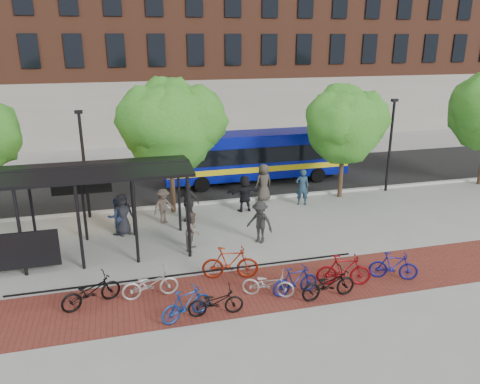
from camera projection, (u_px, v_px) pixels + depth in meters
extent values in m
plane|color=#9E9E99|center=(250.00, 231.00, 20.91)|extent=(160.00, 160.00, 0.00)
cube|color=black|center=(214.00, 180.00, 28.25)|extent=(160.00, 8.00, 0.01)
cube|color=#B7B7B2|center=(229.00, 201.00, 24.56)|extent=(160.00, 0.25, 0.12)
cube|color=maroon|center=(234.00, 293.00, 15.83)|extent=(24.00, 3.00, 0.01)
cube|color=black|center=(192.00, 285.00, 16.34)|extent=(12.00, 0.05, 0.95)
cube|color=brown|center=(277.00, 17.00, 44.05)|extent=(55.00, 14.00, 20.00)
cylinder|color=black|center=(20.00, 233.00, 16.50)|extent=(0.12, 0.12, 3.30)
cylinder|color=black|center=(32.00, 208.00, 18.98)|extent=(0.12, 0.12, 3.30)
cylinder|color=black|center=(80.00, 228.00, 16.99)|extent=(0.12, 0.12, 3.30)
cylinder|color=black|center=(83.00, 203.00, 19.47)|extent=(0.12, 0.12, 3.30)
cylinder|color=black|center=(136.00, 222.00, 17.48)|extent=(0.12, 0.12, 3.30)
cylinder|color=black|center=(132.00, 199.00, 19.95)|extent=(0.12, 0.12, 3.30)
cylinder|color=black|center=(189.00, 217.00, 17.96)|extent=(0.12, 0.12, 3.30)
cylinder|color=black|center=(179.00, 196.00, 20.44)|extent=(0.12, 0.12, 3.30)
cube|color=black|center=(46.00, 177.00, 16.77)|extent=(10.60, 1.65, 0.29)
cube|color=black|center=(50.00, 167.00, 18.06)|extent=(10.60, 1.65, 0.29)
cube|color=black|center=(54.00, 173.00, 18.83)|extent=(9.00, 0.10, 0.40)
cube|color=black|center=(82.00, 186.00, 19.32)|extent=(2.40, 0.12, 0.70)
cube|color=#FF7200|center=(82.00, 185.00, 19.39)|extent=(2.20, 0.02, 0.55)
cylinder|color=#382619|center=(173.00, 187.00, 22.81)|extent=(0.24, 0.24, 2.52)
sphere|color=#37731E|center=(170.00, 128.00, 21.88)|extent=(4.20, 4.20, 4.20)
sphere|color=#37731E|center=(191.00, 120.00, 22.23)|extent=(3.36, 3.36, 3.36)
sphere|color=#37731E|center=(152.00, 121.00, 21.28)|extent=(3.15, 3.15, 3.15)
sphere|color=#37731E|center=(170.00, 109.00, 22.02)|extent=(2.94, 2.94, 2.94)
cylinder|color=#382619|center=(341.00, 177.00, 25.04)|extent=(0.24, 0.24, 2.27)
sphere|color=#37731E|center=(344.00, 127.00, 24.20)|extent=(3.80, 3.80, 3.80)
sphere|color=#37731E|center=(359.00, 120.00, 24.52)|extent=(3.04, 3.04, 3.04)
sphere|color=#37731E|center=(334.00, 121.00, 23.62)|extent=(2.85, 2.85, 2.85)
sphere|color=#37731E|center=(343.00, 111.00, 24.34)|extent=(2.66, 2.66, 2.66)
cylinder|color=black|center=(84.00, 167.00, 21.72)|extent=(0.14, 0.14, 5.00)
cube|color=black|center=(79.00, 112.00, 20.92)|extent=(0.35, 0.20, 0.15)
cylinder|color=black|center=(390.00, 147.00, 25.61)|extent=(0.14, 0.14, 5.00)
cube|color=black|center=(395.00, 100.00, 24.81)|extent=(0.35, 0.20, 0.15)
cube|color=#081294|center=(256.00, 154.00, 27.61)|extent=(10.96, 2.45, 2.51)
cube|color=black|center=(256.00, 151.00, 27.54)|extent=(10.74, 2.48, 0.91)
cube|color=yellow|center=(256.00, 164.00, 27.80)|extent=(10.85, 2.50, 0.32)
cube|color=#081294|center=(256.00, 134.00, 27.23)|extent=(10.74, 2.21, 0.16)
cylinder|color=black|center=(202.00, 184.00, 26.03)|extent=(0.88, 0.26, 0.88)
cylinder|color=black|center=(194.00, 173.00, 28.20)|extent=(0.88, 0.26, 0.88)
cylinder|color=black|center=(318.00, 175.00, 27.78)|extent=(0.88, 0.26, 0.88)
cylinder|color=black|center=(302.00, 165.00, 29.95)|extent=(0.88, 0.26, 0.88)
imported|color=black|center=(91.00, 291.00, 14.94)|extent=(2.06, 1.38, 1.02)
imported|color=#BDBDC0|center=(150.00, 284.00, 15.43)|extent=(1.90, 0.76, 0.98)
imported|color=navy|center=(186.00, 304.00, 14.23)|extent=(1.77, 1.09, 1.03)
imported|color=black|center=(216.00, 302.00, 14.45)|extent=(1.76, 0.69, 0.91)
imported|color=maroon|center=(230.00, 263.00, 16.62)|extent=(2.09, 0.99, 1.21)
imported|color=#B3B3B6|center=(268.00, 284.00, 15.51)|extent=(1.84, 1.26, 0.92)
imported|color=navy|center=(295.00, 281.00, 15.61)|extent=(1.72, 0.67, 1.00)
imported|color=black|center=(328.00, 284.00, 15.38)|extent=(1.98, 0.84, 1.02)
imported|color=maroon|center=(344.00, 270.00, 16.17)|extent=(1.97, 1.02, 1.14)
imported|color=navy|center=(394.00, 266.00, 16.60)|extent=(1.75, 1.15, 1.02)
imported|color=black|center=(123.00, 214.00, 20.27)|extent=(1.07, 0.91, 1.86)
imported|color=#1A253D|center=(117.00, 216.00, 20.31)|extent=(1.01, 0.92, 1.67)
imported|color=brown|center=(163.00, 206.00, 21.55)|extent=(1.24, 1.05, 1.66)
imported|color=#2B2B2B|center=(188.00, 202.00, 21.76)|extent=(1.16, 0.97, 1.85)
imported|color=black|center=(245.00, 193.00, 23.02)|extent=(1.73, 0.62, 1.84)
imported|color=#3D3831|center=(264.00, 182.00, 24.53)|extent=(1.11, 0.88, 1.98)
imported|color=#20384B|center=(302.00, 187.00, 23.91)|extent=(0.78, 0.60, 1.90)
imported|color=brown|center=(193.00, 231.00, 18.85)|extent=(0.91, 0.98, 1.62)
imported|color=black|center=(260.00, 222.00, 19.47)|extent=(1.31, 1.32, 1.82)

